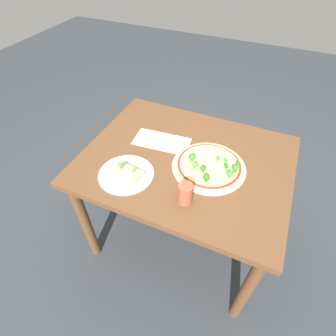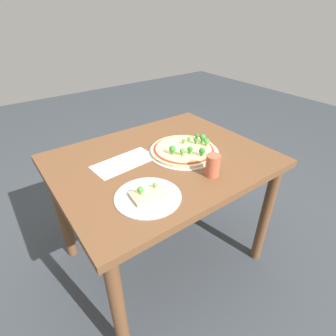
# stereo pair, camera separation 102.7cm
# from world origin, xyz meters

# --- Properties ---
(ground_plane) EXTENTS (8.00, 8.00, 0.00)m
(ground_plane) POSITION_xyz_m (0.00, 0.00, 0.00)
(ground_plane) COLOR #33383D
(dining_table) EXTENTS (1.09, 0.86, 0.74)m
(dining_table) POSITION_xyz_m (0.00, 0.00, 0.64)
(dining_table) COLOR brown
(dining_table) RESTS_ON ground_plane
(pizza_tray_whole) EXTENTS (0.38, 0.38, 0.07)m
(pizza_tray_whole) POSITION_xyz_m (0.13, -0.02, 0.76)
(pizza_tray_whole) COLOR #A3A3A8
(pizza_tray_whole) RESTS_ON dining_table
(pizza_tray_slice) EXTENTS (0.28, 0.28, 0.06)m
(pizza_tray_slice) POSITION_xyz_m (-0.23, -0.23, 0.75)
(pizza_tray_slice) COLOR #A3A3A8
(pizza_tray_slice) RESTS_ON dining_table
(drinking_cup) EXTENTS (0.07, 0.07, 0.10)m
(drinking_cup) POSITION_xyz_m (0.10, -0.27, 0.80)
(drinking_cup) COLOR #AD5138
(drinking_cup) RESTS_ON dining_table
(paper_menu) EXTENTS (0.33, 0.18, 0.00)m
(paper_menu) POSITION_xyz_m (-0.18, 0.08, 0.75)
(paper_menu) COLOR white
(paper_menu) RESTS_ON dining_table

